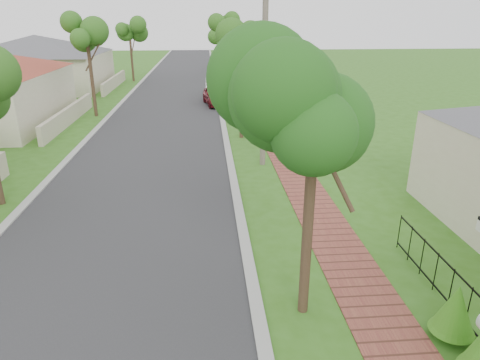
{
  "coord_description": "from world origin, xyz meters",
  "views": [
    {
      "loc": [
        -0.34,
        -6.16,
        6.08
      ],
      "look_at": [
        0.6,
        5.73,
        1.5
      ],
      "focal_mm": 32.0,
      "sensor_mm": 36.0,
      "label": 1
    }
  ],
  "objects_px": {
    "parked_car_white": "(215,88)",
    "near_tree": "(315,105)",
    "utility_pole": "(264,68)",
    "parked_car_red": "(216,96)"
  },
  "relations": [
    {
      "from": "parked_car_white",
      "to": "near_tree",
      "type": "bearing_deg",
      "value": -87.26
    },
    {
      "from": "utility_pole",
      "to": "near_tree",
      "type": "bearing_deg",
      "value": -92.28
    },
    {
      "from": "near_tree",
      "to": "utility_pole",
      "type": "height_order",
      "value": "utility_pole"
    },
    {
      "from": "parked_car_white",
      "to": "utility_pole",
      "type": "xyz_separation_m",
      "value": [
        1.65,
        -17.21,
        3.43
      ]
    },
    {
      "from": "parked_car_white",
      "to": "parked_car_red",
      "type": "bearing_deg",
      "value": -89.91
    },
    {
      "from": "parked_car_white",
      "to": "near_tree",
      "type": "relative_size",
      "value": 0.73
    },
    {
      "from": "parked_car_red",
      "to": "utility_pole",
      "type": "distance_m",
      "value": 14.15
    },
    {
      "from": "parked_car_red",
      "to": "utility_pole",
      "type": "bearing_deg",
      "value": -92.22
    },
    {
      "from": "parked_car_white",
      "to": "utility_pole",
      "type": "bearing_deg",
      "value": -84.42
    },
    {
      "from": "parked_car_white",
      "to": "utility_pole",
      "type": "relative_size",
      "value": 0.52
    }
  ]
}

